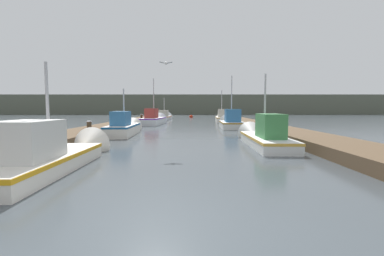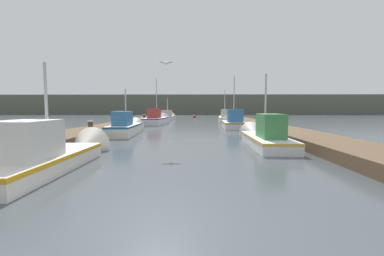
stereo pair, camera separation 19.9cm
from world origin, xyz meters
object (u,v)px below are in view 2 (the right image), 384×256
at_px(mooring_piling_1, 126,124).
at_px(seagull_1, 166,63).
at_px(fishing_boat_3, 233,122).
at_px(fishing_boat_1, 263,136).
at_px(fishing_boat_5, 225,118).
at_px(mooring_piling_2, 0,146).
at_px(fishing_boat_2, 127,127).
at_px(channel_buoy, 195,117).
at_px(fishing_boat_4, 157,119).
at_px(fishing_boat_0, 56,152).
at_px(mooring_piling_3, 91,131).
at_px(fishing_boat_6, 168,117).
at_px(mooring_piling_0, 145,119).

height_order(mooring_piling_1, seagull_1, seagull_1).
distance_m(fishing_boat_3, mooring_piling_1, 8.79).
distance_m(fishing_boat_1, mooring_piling_1, 10.88).
relative_size(fishing_boat_5, mooring_piling_2, 3.94).
xyz_separation_m(fishing_boat_2, fishing_boat_3, (7.49, 5.53, -0.02)).
xyz_separation_m(mooring_piling_1, channel_buoy, (4.89, 25.07, -0.33)).
height_order(fishing_boat_2, fishing_boat_5, fishing_boat_5).
bearing_deg(fishing_boat_4, fishing_boat_0, -85.40).
bearing_deg(fishing_boat_2, channel_buoy, 79.49).
bearing_deg(seagull_1, mooring_piling_3, 153.27).
height_order(fishing_boat_2, channel_buoy, fishing_boat_2).
distance_m(fishing_boat_6, seagull_1, 25.78).
bearing_deg(mooring_piling_0, fishing_boat_6, 82.39).
height_order(fishing_boat_1, fishing_boat_3, fishing_boat_3).
bearing_deg(mooring_piling_1, fishing_boat_2, -72.96).
bearing_deg(fishing_boat_4, fishing_boat_6, 95.13).
xyz_separation_m(fishing_boat_2, seagull_1, (3.12, -5.19, 3.07)).
height_order(fishing_boat_0, fishing_boat_4, fishing_boat_4).
bearing_deg(fishing_boat_5, fishing_boat_0, -104.48).
bearing_deg(mooring_piling_3, mooring_piling_0, 90.74).
height_order(fishing_boat_1, mooring_piling_3, fishing_boat_1).
height_order(fishing_boat_4, channel_buoy, fishing_boat_4).
height_order(fishing_boat_0, mooring_piling_2, fishing_boat_0).
xyz_separation_m(fishing_boat_1, fishing_boat_5, (0.27, 18.56, 0.07)).
relative_size(fishing_boat_3, mooring_piling_0, 4.79).
xyz_separation_m(fishing_boat_1, mooring_piling_1, (-8.27, 7.07, 0.12)).
xyz_separation_m(fishing_boat_2, mooring_piling_0, (-0.99, 10.33, 0.05)).
relative_size(fishing_boat_2, mooring_piling_1, 5.35).
relative_size(mooring_piling_0, channel_buoy, 0.92).
xyz_separation_m(fishing_boat_4, seagull_1, (2.73, -15.05, 3.04)).
bearing_deg(fishing_boat_0, fishing_boat_3, 63.01).
height_order(fishing_boat_1, fishing_boat_5, fishing_boat_5).
height_order(fishing_boat_1, fishing_boat_4, fishing_boat_4).
bearing_deg(mooring_piling_0, fishing_boat_2, -84.51).
relative_size(fishing_boat_1, mooring_piling_1, 5.83).
bearing_deg(mooring_piling_3, fishing_boat_6, 87.25).
bearing_deg(channel_buoy, fishing_boat_6, -116.27).
bearing_deg(fishing_boat_4, fishing_boat_5, 35.54).
distance_m(mooring_piling_1, mooring_piling_2, 12.10).
relative_size(fishing_boat_0, fishing_boat_6, 1.10).
distance_m(fishing_boat_4, seagull_1, 15.59).
relative_size(fishing_boat_0, channel_buoy, 5.11).
height_order(fishing_boat_3, channel_buoy, fishing_boat_3).
xyz_separation_m(fishing_boat_5, fishing_boat_6, (-7.37, 6.03, -0.06)).
xyz_separation_m(fishing_boat_1, fishing_boat_4, (-7.04, 14.21, 0.11)).
bearing_deg(fishing_boat_1, fishing_boat_6, 107.21).
bearing_deg(fishing_boat_6, mooring_piling_3, -89.97).
bearing_deg(fishing_boat_5, mooring_piling_0, -152.72).
bearing_deg(seagull_1, mooring_piling_1, 111.72).
distance_m(fishing_boat_1, channel_buoy, 32.32).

